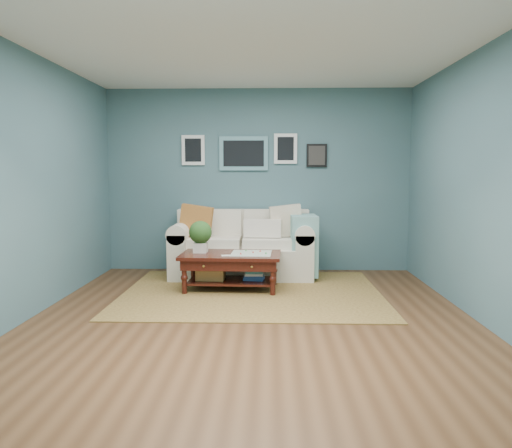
{
  "coord_description": "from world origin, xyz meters",
  "views": [
    {
      "loc": [
        0.18,
        -4.97,
        1.48
      ],
      "look_at": [
        0.01,
        1.0,
        0.85
      ],
      "focal_mm": 35.0,
      "sensor_mm": 36.0,
      "label": 1
    }
  ],
  "objects": [
    {
      "name": "room_shell",
      "position": [
        -0.0,
        0.06,
        1.36
      ],
      "size": [
        5.0,
        5.02,
        2.7
      ],
      "color": "brown",
      "rests_on": "ground"
    },
    {
      "name": "area_rug",
      "position": [
        -0.04,
        1.02,
        0.01
      ],
      "size": [
        3.13,
        2.5,
        0.01
      ],
      "primitive_type": "cube",
      "color": "brown",
      "rests_on": "ground"
    },
    {
      "name": "loveseat",
      "position": [
        -0.12,
        2.03,
        0.42
      ],
      "size": [
        2.02,
        0.92,
        1.04
      ],
      "color": "white",
      "rests_on": "ground"
    },
    {
      "name": "coffee_table",
      "position": [
        -0.37,
        1.19,
        0.38
      ],
      "size": [
        1.26,
        0.77,
        0.87
      ],
      "rotation": [
        0.0,
        0.0,
        -0.04
      ],
      "color": "black",
      "rests_on": "ground"
    }
  ]
}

